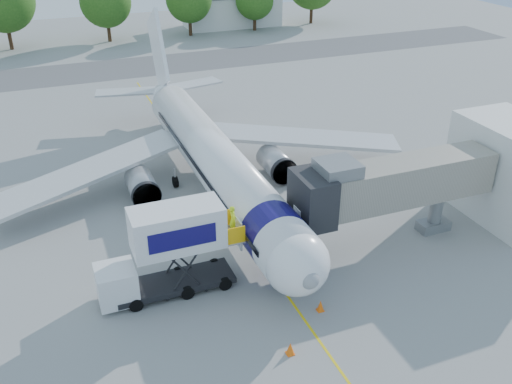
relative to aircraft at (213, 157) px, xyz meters
name	(u,v)px	position (x,y,z in m)	size (l,w,h in m)	color
ground	(231,216)	(0.00, -4.12, -2.95)	(160.00, 160.00, 0.00)	#969694
guidance_line	(231,216)	(0.00, -4.12, -2.94)	(0.15, 70.00, 0.01)	yellow
taxiway_strip	(127,68)	(0.00, 37.88, -2.94)	(120.00, 10.00, 0.01)	#59595B
aircraft	(213,157)	(0.00, 0.00, 0.00)	(34.17, 37.73, 11.35)	white
jet_bridge	(384,186)	(7.99, -11.12, 1.39)	(13.90, 3.20, 6.60)	#9D9486
terminal_stub	(510,171)	(18.50, -11.12, 0.55)	(5.00, 8.00, 7.00)	silver
catering_hiloader	(167,252)	(-6.26, -11.12, -0.19)	(8.50, 2.44, 5.50)	black
ground_tug	(421,365)	(3.41, -22.15, -2.19)	(4.02, 2.98, 1.44)	white
safety_cone_a	(320,306)	(1.18, -15.97, -2.62)	(0.43, 0.43, 0.68)	#FF610D
safety_cone_b	(290,349)	(-1.83, -18.45, -2.60)	(0.45, 0.45, 0.72)	#FF610D
outbuilding_right	(232,10)	(22.00, 57.88, -0.29)	(16.40, 7.40, 5.30)	silver
tree_c	(2,1)	(-14.10, 54.21, 4.04)	(9.03, 9.03, 11.51)	#382314
tree_d	(105,2)	(0.28, 53.94, 3.06)	(7.76, 7.76, 9.90)	#382314
tree_f	(255,0)	(24.33, 53.08, 1.93)	(6.30, 6.30, 8.04)	#382314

